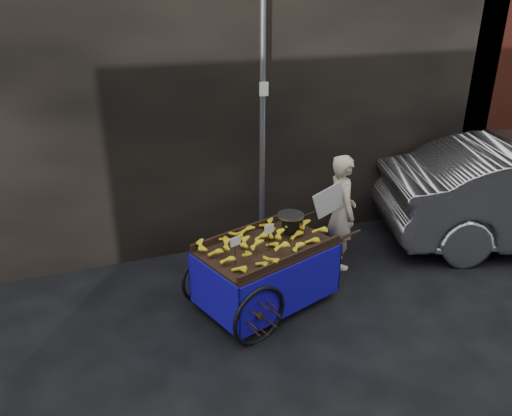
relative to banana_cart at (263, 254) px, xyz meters
name	(u,v)px	position (x,y,z in m)	size (l,w,h in m)	color
ground	(275,299)	(0.19, 0.04, -0.72)	(80.00, 80.00, 0.00)	black
building_wall	(239,67)	(0.58, 2.64, 1.78)	(13.50, 2.00, 5.00)	black
street_pole	(262,118)	(0.49, 1.34, 1.29)	(0.12, 0.10, 4.00)	slate
banana_cart	(263,254)	(0.00, 0.00, 0.00)	(2.33, 1.59, 1.16)	black
vendor	(341,212)	(1.36, 0.57, 0.10)	(0.78, 0.64, 1.63)	beige
plastic_bag	(312,276)	(0.78, 0.22, -0.60)	(0.25, 0.20, 0.23)	#165AAB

